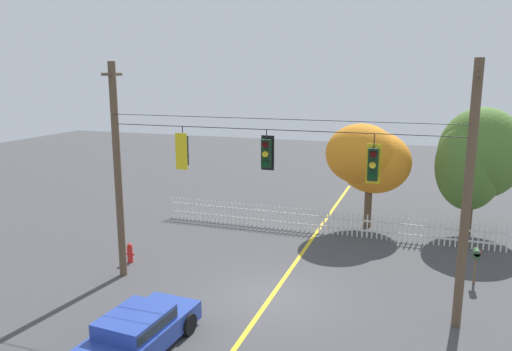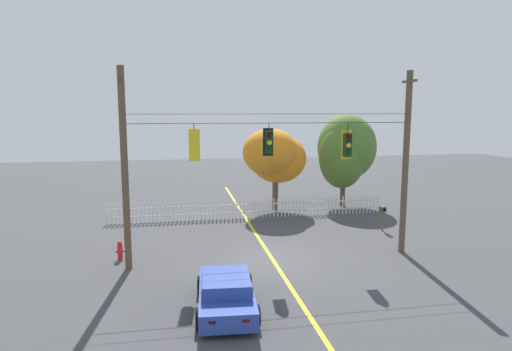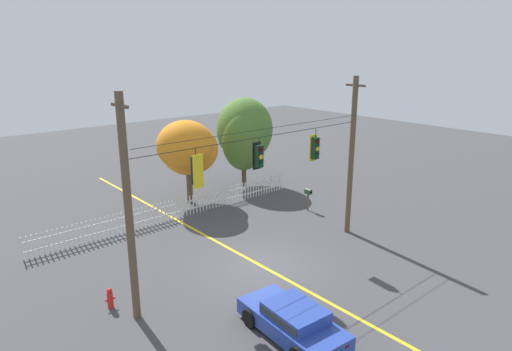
{
  "view_description": "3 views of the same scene",
  "coord_description": "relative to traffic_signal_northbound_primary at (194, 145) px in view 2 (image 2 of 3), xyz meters",
  "views": [
    {
      "loc": [
        4.58,
        -14.84,
        7.47
      ],
      "look_at": [
        -0.5,
        -0.13,
        4.25
      ],
      "focal_mm": 34.32,
      "sensor_mm": 36.0,
      "label": 1
    },
    {
      "loc": [
        -3.86,
        -17.46,
        6.23
      ],
      "look_at": [
        -0.81,
        -0.51,
        3.69
      ],
      "focal_mm": 30.87,
      "sensor_mm": 36.0,
      "label": 2
    },
    {
      "loc": [
        -11.65,
        -13.22,
        9.19
      ],
      "look_at": [
        -0.42,
        -0.09,
        4.22
      ],
      "focal_mm": 31.31,
      "sensor_mm": 36.0,
      "label": 3
    }
  ],
  "objects": [
    {
      "name": "white_picket_fence",
      "position": [
        3.42,
        7.38,
        -4.34
      ],
      "size": [
        16.06,
        0.06,
        1.12
      ],
      "color": "white",
      "rests_on": "ground"
    },
    {
      "name": "roadside_mailbox",
      "position": [
        9.85,
        3.51,
        -3.84
      ],
      "size": [
        0.25,
        0.44,
        1.31
      ],
      "color": "brown",
      "rests_on": "ground"
    },
    {
      "name": "traffic_signal_northbound_primary",
      "position": [
        0.0,
        0.0,
        0.0
      ],
      "size": [
        0.43,
        0.38,
        1.47
      ],
      "color": "black"
    },
    {
      "name": "signal_support_span",
      "position": [
        3.19,
        0.01,
        -0.86
      ],
      "size": [
        12.02,
        1.1,
        7.92
      ],
      "color": "brown",
      "rests_on": "ground"
    },
    {
      "name": "ground",
      "position": [
        3.19,
        0.01,
        -4.9
      ],
      "size": [
        80.0,
        80.0,
        0.0
      ],
      "primitive_type": "plane",
      "color": "#424244"
    },
    {
      "name": "lane_centerline_stripe",
      "position": [
        3.19,
        0.01,
        -4.9
      ],
      "size": [
        0.16,
        36.0,
        0.01
      ],
      "primitive_type": "cube",
      "color": "gold",
      "rests_on": "ground"
    },
    {
      "name": "autumn_maple_near_fence",
      "position": [
        5.27,
        9.07,
        -1.43
      ],
      "size": [
        4.08,
        3.62,
        5.18
      ],
      "color": "brown",
      "rests_on": "ground"
    },
    {
      "name": "parked_car",
      "position": [
        0.73,
        -4.33,
        -4.3
      ],
      "size": [
        2.06,
        4.08,
        1.15
      ],
      "color": "#28429E",
      "rests_on": "ground"
    },
    {
      "name": "traffic_signal_eastbound_side",
      "position": [
        3.0,
        0.02,
        0.07
      ],
      "size": [
        0.43,
        0.38,
        1.34
      ],
      "color": "black"
    },
    {
      "name": "autumn_maple_mid",
      "position": [
        10.17,
        9.76,
        -1.24
      ],
      "size": [
        3.95,
        3.75,
        6.01
      ],
      "color": "brown",
      "rests_on": "ground"
    },
    {
      "name": "fire_hydrant",
      "position": [
        -3.15,
        1.18,
        -4.51
      ],
      "size": [
        0.38,
        0.22,
        0.8
      ],
      "color": "red",
      "rests_on": "ground"
    },
    {
      "name": "traffic_signal_northbound_secondary",
      "position": [
        6.38,
        0.02,
        -0.09
      ],
      "size": [
        0.43,
        0.38,
        1.54
      ],
      "color": "black"
    }
  ]
}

